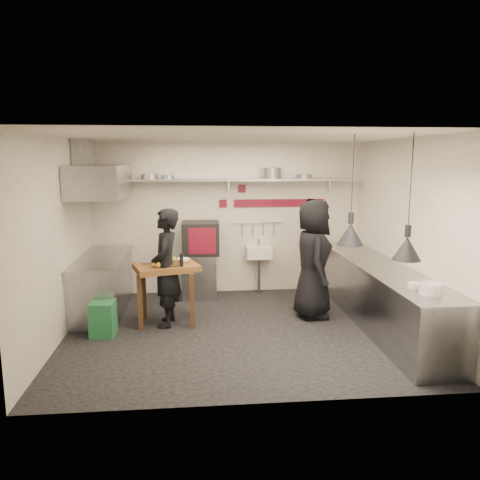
{
  "coord_description": "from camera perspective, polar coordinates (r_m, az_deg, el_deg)",
  "views": [
    {
      "loc": [
        -0.62,
        -6.53,
        2.51
      ],
      "look_at": [
        0.04,
        0.3,
        1.3
      ],
      "focal_mm": 35.0,
      "sensor_mm": 36.0,
      "label": 1
    }
  ],
  "objects": [
    {
      "name": "veg_ball",
      "position": [
        7.26,
        -8.09,
        -2.37
      ],
      "size": [
        0.12,
        0.12,
        0.09
      ],
      "primitive_type": "sphere",
      "rotation": [
        0.0,
        0.0,
        -0.31
      ],
      "color": "olive",
      "rests_on": "prep_table"
    },
    {
      "name": "prep_table",
      "position": [
        7.29,
        -8.89,
        -6.48
      ],
      "size": [
        1.07,
        0.88,
        0.92
      ],
      "primitive_type": null,
      "rotation": [
        0.0,
        0.0,
        0.3
      ],
      "color": "brown",
      "rests_on": "floor"
    },
    {
      "name": "extractor_hood",
      "position": [
        7.74,
        -16.68,
        6.9
      ],
      "size": [
        0.78,
        1.6,
        0.5
      ],
      "primitive_type": "cube",
      "color": "gray",
      "rests_on": "ceiling"
    },
    {
      "name": "green_bin",
      "position": [
        7.02,
        -16.37,
        -9.21
      ],
      "size": [
        0.35,
        0.35,
        0.5
      ],
      "primitive_type": "cube",
      "rotation": [
        0.0,
        0.0,
        -0.06
      ],
      "color": "#1E6136",
      "rests_on": "floor"
    },
    {
      "name": "wall_back",
      "position": [
        8.73,
        -1.42,
        2.66
      ],
      "size": [
        5.0,
        0.04,
        2.8
      ],
      "primitive_type": "cube",
      "color": "silver",
      "rests_on": "floor"
    },
    {
      "name": "red_band_horiz",
      "position": [
        8.79,
        4.79,
        4.52
      ],
      "size": [
        1.7,
        0.02,
        0.14
      ],
      "primitive_type": "cube",
      "color": "maroon",
      "rests_on": "wall_back"
    },
    {
      "name": "ceiling",
      "position": [
        6.57,
        -0.12,
        12.51
      ],
      "size": [
        5.0,
        5.0,
        0.0
      ],
      "primitive_type": "plane",
      "color": "beige",
      "rests_on": "floor"
    },
    {
      "name": "heat_lamp_far",
      "position": [
        5.73,
        20.02,
        4.91
      ],
      "size": [
        0.35,
        0.35,
        1.47
      ],
      "primitive_type": null,
      "rotation": [
        0.0,
        0.0,
        -0.06
      ],
      "color": "black",
      "rests_on": "ceiling"
    },
    {
      "name": "hood_duct",
      "position": [
        7.78,
        -18.67,
        9.76
      ],
      "size": [
        0.28,
        0.28,
        0.5
      ],
      "primitive_type": "cube",
      "color": "gray",
      "rests_on": "ceiling"
    },
    {
      "name": "chef_right",
      "position": [
        7.46,
        8.91,
        -2.31
      ],
      "size": [
        0.66,
        0.96,
        1.88
      ],
      "primitive_type": "imported",
      "rotation": [
        0.0,
        0.0,
        1.5
      ],
      "color": "black",
      "rests_on": "floor"
    },
    {
      "name": "red_band_vert",
      "position": [
        8.98,
        8.52,
        1.47
      ],
      "size": [
        0.14,
        0.02,
        1.1
      ],
      "primitive_type": "cube",
      "color": "maroon",
      "rests_on": "wall_back"
    },
    {
      "name": "pepper_mill",
      "position": [
        6.98,
        -7.14,
        -2.42
      ],
      "size": [
        0.07,
        0.07,
        0.2
      ],
      "primitive_type": "cylinder",
      "rotation": [
        0.0,
        0.0,
        0.39
      ],
      "color": "black",
      "rests_on": "prep_table"
    },
    {
      "name": "wall_right",
      "position": [
        7.32,
        19.75,
        0.67
      ],
      "size": [
        0.04,
        4.2,
        2.8
      ],
      "primitive_type": "cube",
      "color": "silver",
      "rests_on": "floor"
    },
    {
      "name": "combi_oven",
      "position": [
        8.42,
        -4.83,
        0.24
      ],
      "size": [
        0.66,
        0.62,
        0.58
      ],
      "primitive_type": "cube",
      "rotation": [
        0.0,
        0.0,
        -0.01
      ],
      "color": "black",
      "rests_on": "oven_stand"
    },
    {
      "name": "counter_right_top",
      "position": [
        7.27,
        17.03,
        -3.14
      ],
      "size": [
        0.76,
        3.9,
        0.03
      ],
      "primitive_type": "cube",
      "color": "gray",
      "rests_on": "counter_right"
    },
    {
      "name": "steel_tray",
      "position": [
        7.27,
        -11.16,
        -2.73
      ],
      "size": [
        0.19,
        0.13,
        0.03
      ],
      "primitive_type": "cube",
      "rotation": [
        0.0,
        0.0,
        0.09
      ],
      "color": "gray",
      "rests_on": "prep_table"
    },
    {
      "name": "hand_sink",
      "position": [
        8.71,
        2.3,
        -1.49
      ],
      "size": [
        0.46,
        0.34,
        0.22
      ],
      "primitive_type": "cube",
      "color": "silver",
      "rests_on": "wall_back"
    },
    {
      "name": "oven_stand",
      "position": [
        8.54,
        -5.0,
        -4.37
      ],
      "size": [
        0.62,
        0.57,
        0.8
      ],
      "primitive_type": "cube",
      "rotation": [
        0.0,
        0.0,
        -0.01
      ],
      "color": "gray",
      "rests_on": "floor"
    },
    {
      "name": "heat_lamp_near",
      "position": [
        6.05,
        13.52,
        5.88
      ],
      "size": [
        0.44,
        0.44,
        1.39
      ],
      "primitive_type": null,
      "rotation": [
        0.0,
        0.0,
        -0.4
      ],
      "color": "black",
      "rests_on": "ceiling"
    },
    {
      "name": "sink_drain",
      "position": [
        8.77,
        2.32,
        -4.37
      ],
      "size": [
        0.06,
        0.06,
        0.66
      ],
      "primitive_type": "cylinder",
      "color": "gray",
      "rests_on": "floor"
    },
    {
      "name": "counter_left",
      "position": [
        8.01,
        -16.43,
        -5.35
      ],
      "size": [
        0.7,
        1.9,
        0.9
      ],
      "primitive_type": "cube",
      "color": "gray",
      "rests_on": "floor"
    },
    {
      "name": "shelf_bracket_left",
      "position": [
        8.71,
        -14.06,
        6.46
      ],
      "size": [
        0.04,
        0.06,
        0.24
      ],
      "primitive_type": "cube",
      "color": "gray",
      "rests_on": "wall_back"
    },
    {
      "name": "shelf_bracket_right",
      "position": [
        8.98,
        10.85,
        6.67
      ],
      "size": [
        0.04,
        0.06,
        0.24
      ],
      "primitive_type": "cube",
      "color": "gray",
      "rests_on": "wall_back"
    },
    {
      "name": "oven_glass",
      "position": [
        8.17,
        -5.15,
        -0.07
      ],
      "size": [
        0.33,
        0.02,
        0.34
      ],
      "primitive_type": "cube",
      "rotation": [
        0.0,
        0.0,
        -0.01
      ],
      "color": "black",
      "rests_on": "oven_door"
    },
    {
      "name": "utensil_rail",
      "position": [
        8.75,
        2.2,
        2.15
      ],
      "size": [
        0.9,
        0.02,
        0.02
      ],
      "primitive_type": "cylinder",
      "rotation": [
        0.0,
        1.57,
        0.0
      ],
      "color": "gray",
      "rests_on": "wall_back"
    },
    {
      "name": "counter_left_top",
      "position": [
        7.9,
        -16.6,
        -2.09
      ],
      "size": [
        0.76,
        2.0,
        0.03
      ],
      "primitive_type": "cube",
      "color": "gray",
      "rests_on": "counter_left"
    },
    {
      "name": "oven_door",
      "position": [
        8.13,
        -4.63,
        -0.11
      ],
      "size": [
        0.48,
        0.04,
        0.46
      ],
      "primitive_type": "cube",
      "rotation": [
        0.0,
        0.0,
        -0.01
      ],
      "color": "maroon",
      "rests_on": "combi_oven"
    },
    {
      "name": "counter_right",
      "position": [
        7.39,
        16.84,
        -6.65
      ],
      "size": [
        0.7,
        3.8,
        0.9
      ],
      "primitive_type": "cube",
      "color": "gray",
      "rests_on": "floor"
    },
    {
      "name": "plate_stack",
      "position": [
        5.96,
        22.17,
        -5.5
      ],
      "size": [
        0.25,
        0.25,
        0.13
      ],
      "primitive_type": "cylinder",
      "rotation": [
        0.0,
        0.0,
        0.01
      ],
      "color": "silver",
      "rests_on": "counter_right_top"
    },
    {
      "name": "chef_left",
      "position": [
        7.09,
        -9.04,
        -3.36
      ],
      "size": [
        0.48,
        0.68,
        1.78
      ],
      "primitive_type": "imported",
      "rotation": [
        0.0,
        0.0,
        -1.65
      ],
      "color": "black",
      "rests_on": "floor"
    },
    {
      "name": "bowl",
      "position": [
        7.27,
        -6.9,
        -2.47
      ],
      "size": [
        0.26,
        0.26,
        0.06
      ],
      "primitive_type": "imported",
      "rotation": [
        0.0,
        0.0,
        0.39
      ],
      "color": "silver",
      "rests_on": "prep_table"
    },
    {
      "name": "small_bowl_right",
      "position": [
        6.2,
        20.75,
        -5.19
      ],
      "size": [
        0.28,
        0.28,
        0.05
      ],
      "primitive_type": "cylinder",
      "rotation": [
        0.0,
        0.0,
        0.4
      ],
      "color": "silver",
      "rests_on": "counter_right_top"
    },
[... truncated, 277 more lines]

